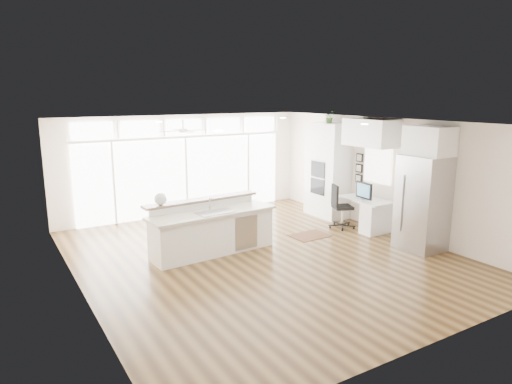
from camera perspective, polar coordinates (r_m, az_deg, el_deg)
floor at (r=9.40m, az=0.83°, el=-8.04°), size 7.00×8.00×0.02m
ceiling at (r=8.84m, az=0.88°, el=8.68°), size 7.00×8.00×0.02m
wall_back at (r=12.54m, az=-8.92°, el=3.35°), size 7.00×0.04×2.70m
wall_front at (r=6.14m, az=21.25°, el=-6.60°), size 7.00×0.04×2.70m
wall_left at (r=7.80m, az=-21.52°, el=-2.70°), size 0.04×8.00×2.70m
wall_right at (r=11.25m, az=16.15°, el=2.02°), size 0.04×8.00×2.70m
glass_wall at (r=12.53m, az=-8.77°, el=1.96°), size 5.80×0.06×2.08m
transom_row at (r=12.37m, az=-8.97°, el=8.04°), size 5.90×0.06×0.40m
desk_window at (r=11.39m, az=14.97°, el=3.23°), size 0.04×0.85×0.85m
ceiling_fan at (r=11.12m, az=-9.12°, el=8.10°), size 1.16×1.16×0.32m
recessed_lights at (r=9.01m, az=0.20°, el=8.62°), size 3.40×3.00×0.02m
oven_cabinet at (r=12.32m, az=8.93°, el=2.72°), size 0.64×1.20×2.50m
desk_nook at (r=11.39m, az=13.49°, el=-2.71°), size 0.72×1.30×0.76m
upper_cabinets at (r=11.09m, az=14.14°, el=7.21°), size 0.64×1.30×0.64m
refrigerator at (r=10.17m, az=20.10°, el=-1.31°), size 0.76×0.90×2.00m
fridge_cabinet at (r=10.01m, az=20.86°, el=6.00°), size 0.64×0.90×0.60m
framed_photos at (r=11.85m, az=12.77°, el=2.93°), size 0.06×0.22×0.80m
kitchen_island at (r=9.46m, az=-5.42°, el=-4.47°), size 2.78×1.22×1.08m
rug at (r=10.75m, az=6.77°, el=-5.42°), size 0.90×0.67×0.01m
office_chair at (r=11.36m, az=10.77°, el=-1.81°), size 0.71×0.68×1.08m
fishbowl at (r=9.23m, az=-11.86°, el=-0.85°), size 0.26×0.26×0.25m
monitor at (r=11.20m, az=13.35°, el=0.20°), size 0.12×0.53×0.44m
keyboard at (r=11.13m, az=12.67°, el=-0.97°), size 0.14×0.30×0.01m
potted_plant at (r=12.18m, az=9.15°, el=9.10°), size 0.32×0.34×0.24m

